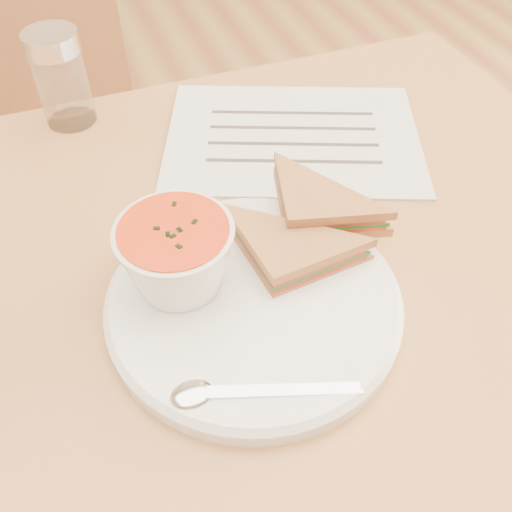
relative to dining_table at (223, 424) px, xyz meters
name	(u,v)px	position (x,y,z in m)	size (l,w,h in m)	color
floor	(231,509)	(0.00, 0.00, -0.38)	(5.00, 6.00, 0.01)	brown
dining_table	(223,424)	(0.00, 0.00, 0.00)	(1.00, 0.70, 0.75)	brown
chair_far	(92,182)	(-0.09, 0.60, 0.03)	(0.36, 0.36, 0.82)	brown
plate	(254,303)	(0.02, -0.08, 0.38)	(0.28, 0.28, 0.02)	white
soup_bowl	(177,259)	(-0.04, -0.04, 0.43)	(0.11, 0.11, 0.07)	white
sandwich_half_a	(273,291)	(0.04, -0.09, 0.41)	(0.11, 0.11, 0.03)	#B27A3E
sandwich_half_b	(287,233)	(0.07, -0.03, 0.42)	(0.11, 0.11, 0.03)	#B27A3E
spoon	(258,392)	(-0.01, -0.17, 0.40)	(0.18, 0.04, 0.01)	silver
paper_menu	(293,137)	(0.17, 0.16, 0.38)	(0.32, 0.24, 0.00)	silver
condiment_shaker	(61,79)	(-0.09, 0.31, 0.44)	(0.07, 0.07, 0.12)	silver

